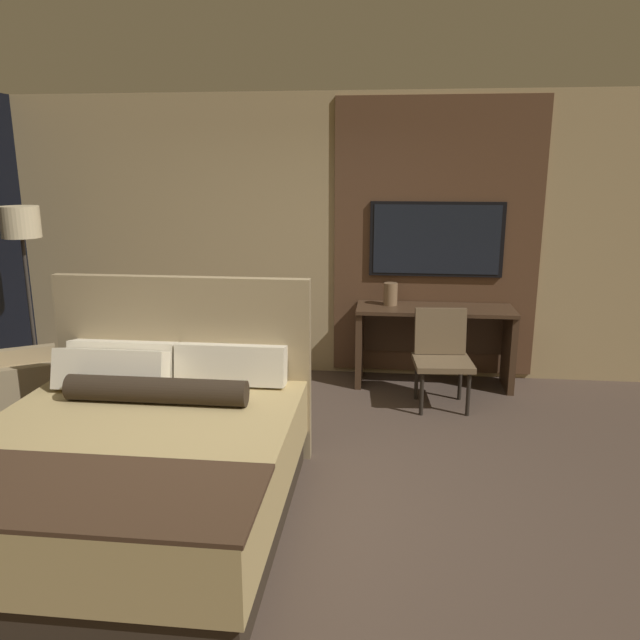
# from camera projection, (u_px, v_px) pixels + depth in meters

# --- Properties ---
(ground_plane) EXTENTS (16.00, 16.00, 0.00)m
(ground_plane) POSITION_uv_depth(u_px,v_px,m) (253.00, 494.00, 4.13)
(ground_plane) COLOR #4C3D33
(wall_back_tv_panel) EXTENTS (7.20, 0.09, 2.80)m
(wall_back_tv_panel) POSITION_uv_depth(u_px,v_px,m) (320.00, 238.00, 6.27)
(wall_back_tv_panel) COLOR tan
(wall_back_tv_panel) RESTS_ON ground_plane
(bed) EXTENTS (1.88, 2.11, 1.35)m
(bed) POSITION_uv_depth(u_px,v_px,m) (136.00, 464.00, 3.76)
(bed) COLOR #33281E
(bed) RESTS_ON ground_plane
(desk) EXTENTS (1.50, 0.52, 0.78)m
(desk) POSITION_uv_depth(u_px,v_px,m) (434.00, 333.00, 6.09)
(desk) COLOR #422D1E
(desk) RESTS_ON ground_plane
(tv) EXTENTS (1.29, 0.04, 0.73)m
(tv) POSITION_uv_depth(u_px,v_px,m) (436.00, 239.00, 6.07)
(tv) COLOR black
(desk_chair) EXTENTS (0.54, 0.53, 0.86)m
(desk_chair) POSITION_uv_depth(u_px,v_px,m) (441.00, 350.00, 5.57)
(desk_chair) COLOR brown
(desk_chair) RESTS_ON ground_plane
(armchair_by_window) EXTENTS (0.94, 0.95, 0.75)m
(armchair_by_window) POSITION_uv_depth(u_px,v_px,m) (14.00, 388.00, 5.34)
(armchair_by_window) COLOR #998460
(armchair_by_window) RESTS_ON ground_plane
(floor_lamp) EXTENTS (0.34, 0.34, 1.76)m
(floor_lamp) POSITION_uv_depth(u_px,v_px,m) (22.00, 238.00, 5.59)
(floor_lamp) COLOR #282623
(floor_lamp) RESTS_ON ground_plane
(vase_tall) EXTENTS (0.14, 0.14, 0.22)m
(vase_tall) POSITION_uv_depth(u_px,v_px,m) (390.00, 294.00, 6.07)
(vase_tall) COLOR #846647
(vase_tall) RESTS_ON desk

